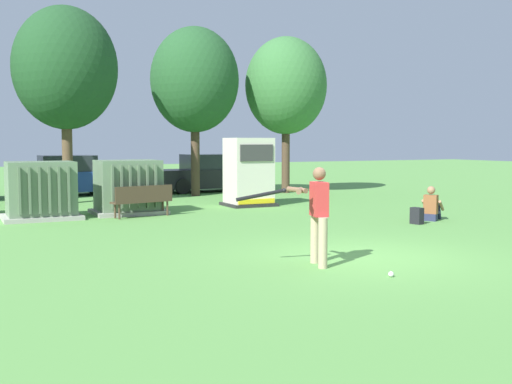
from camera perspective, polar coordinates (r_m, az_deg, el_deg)
The scene contains 14 objects.
ground_plane at distance 12.11m, azimuth 9.24°, elevation -5.85°, with size 96.00×96.00×0.00m, color #5B9947.
transformer_west at distance 18.67m, azimuth -18.92°, elevation 0.07°, with size 2.10×1.70×1.62m.
transformer_mid_west at distance 19.36m, azimuth -11.53°, elevation 0.38°, with size 2.10×1.70×1.62m.
generator_enclosure at distance 21.29m, azimuth -0.67°, elevation 1.79°, with size 1.60×1.40×2.30m.
park_bench at distance 18.40m, azimuth -10.22°, elevation -0.60°, with size 1.84×0.73×0.92m.
batter at distance 11.07m, azimuth 5.45°, elevation -1.70°, with size 1.61×0.77×1.74m.
sports_ball at distance 10.48m, azimuth 12.14°, elevation -7.30°, with size 0.09×0.09×0.09m, color white.
seated_spectator at distance 18.04m, azimuth 15.64°, elevation -1.31°, with size 0.78×0.68×0.96m.
backpack at distance 17.18m, azimuth 14.40°, elevation -2.12°, with size 0.31×0.35×0.44m.
tree_center_left at distance 23.19m, azimuth -16.90°, elevation 10.66°, with size 3.59×3.59×6.85m.
tree_center_right at distance 25.42m, azimuth -5.58°, elevation 10.05°, with size 3.51×3.51×6.70m.
tree_right at distance 26.76m, azimuth 2.73°, elevation 9.56°, with size 3.43×3.43×6.55m.
parked_car_left_of_center at distance 26.43m, azimuth -16.95°, elevation 1.32°, with size 4.24×2.00×1.62m.
parked_car_right_of_center at distance 27.39m, azimuth -4.58°, elevation 1.61°, with size 4.22×1.95×1.62m.
Camera 1 is at (-6.92, -9.70, 2.19)m, focal length 44.13 mm.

